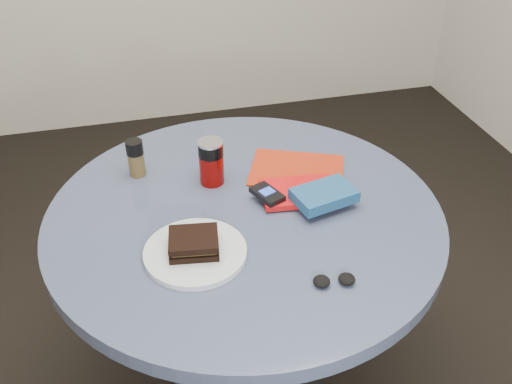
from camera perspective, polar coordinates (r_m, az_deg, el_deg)
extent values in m
cylinder|color=black|center=(1.70, -1.00, -12.08)|extent=(0.11, 0.11, 0.68)
cylinder|color=#36415A|center=(1.45, -1.15, -2.42)|extent=(1.00, 1.00, 0.04)
cylinder|color=silver|center=(1.31, -6.09, -6.04)|extent=(0.30, 0.30, 0.01)
cube|color=black|center=(1.30, -6.21, -5.50)|extent=(0.12, 0.11, 0.02)
cube|color=#362A14|center=(1.29, -6.24, -5.10)|extent=(0.11, 0.09, 0.01)
cube|color=black|center=(1.29, -6.27, -4.70)|extent=(0.12, 0.11, 0.02)
cylinder|color=#6E0805|center=(1.52, -4.46, 2.34)|extent=(0.07, 0.07, 0.08)
cylinder|color=black|center=(1.49, -4.56, 4.26)|extent=(0.07, 0.07, 0.03)
cylinder|color=silver|center=(1.48, -4.60, 4.94)|extent=(0.07, 0.07, 0.01)
cylinder|color=brown|center=(1.59, -11.84, 2.75)|extent=(0.04, 0.04, 0.07)
cylinder|color=black|center=(1.56, -12.08, 4.39)|extent=(0.05, 0.05, 0.04)
cube|color=#9D250E|center=(1.59, 4.12, 2.19)|extent=(0.31, 0.28, 0.00)
cube|color=#B40E0F|center=(1.49, 4.30, -0.02)|extent=(0.21, 0.15, 0.02)
cube|color=navy|center=(1.44, 6.82, -0.32)|extent=(0.17, 0.13, 0.03)
cube|color=black|center=(1.45, 1.12, -0.20)|extent=(0.08, 0.10, 0.01)
cube|color=#2441B4|center=(1.44, 1.12, 0.06)|extent=(0.04, 0.04, 0.00)
ellipsoid|color=black|center=(1.24, 6.58, -8.87)|extent=(0.04, 0.04, 0.02)
ellipsoid|color=black|center=(1.25, 9.06, -8.60)|extent=(0.04, 0.04, 0.02)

